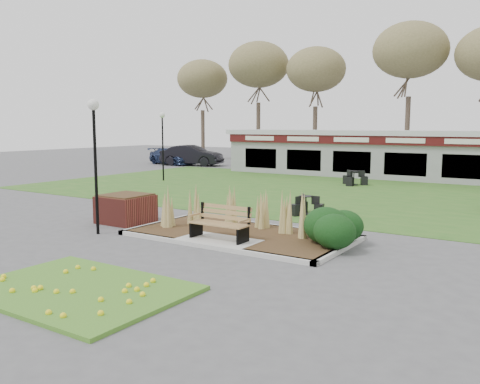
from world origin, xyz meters
The scene contains 15 objects.
ground centered at (0.00, 0.00, 0.00)m, with size 100.00×100.00×0.00m, color #515154.
lawn centered at (0.00, 12.00, 0.01)m, with size 34.00×16.00×0.02m, color #2C611E.
flower_bed centered at (0.00, -4.60, 0.07)m, with size 4.20×3.00×0.16m.
planting_bed centered at (1.27, 1.35, 0.37)m, with size 6.75×3.40×1.27m.
park_bench centered at (0.00, 0.25, 0.59)m, with size 1.70×0.66×0.93m.
brick_planter centered at (-4.40, 1.00, 0.48)m, with size 1.50×1.50×0.95m.
food_pavilion centered at (0.00, 19.96, 1.48)m, with size 24.60×3.40×2.90m.
tree_backdrop centered at (0.00, 28.00, 8.36)m, with size 47.24×5.24×10.36m.
lamp_post_mid_left centered at (-3.78, -0.76, 2.90)m, with size 0.33×0.33×3.98m.
lamp_post_far_left centered at (-11.89, 11.31, 2.88)m, with size 0.33×0.33×3.95m.
bistro_set_a centered at (0.00, 5.57, 0.24)m, with size 1.18×1.25×0.67m.
bistro_set_b centered at (-1.79, 15.21, 0.27)m, with size 1.43×1.24×0.76m.
car_silver centered at (-12.70, 25.89, 0.69)m, with size 1.63×4.06×1.38m, color #A2A2A6.
car_black centered at (-17.48, 21.00, 0.81)m, with size 1.72×4.95×1.63m, color black.
car_blue centered at (-19.55, 21.00, 0.67)m, with size 1.87×4.61×1.34m, color navy.
Camera 1 is at (7.87, -10.89, 3.23)m, focal length 38.00 mm.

